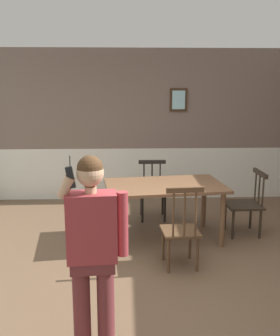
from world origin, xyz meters
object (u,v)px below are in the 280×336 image
at_px(chair_near_window, 181,229).
at_px(dining_table, 165,191).
at_px(chair_by_doorway, 246,203).
at_px(chair_at_table_head, 153,190).
at_px(person_figure, 93,243).

bearing_deg(chair_near_window, dining_table, 91.88).
height_order(chair_by_doorway, chair_at_table_head, chair_by_doorway).
bearing_deg(chair_at_table_head, person_figure, 77.25).
bearing_deg(chair_by_doorway, dining_table, 95.18).
distance_m(chair_at_table_head, person_figure, 3.21).
distance_m(dining_table, chair_by_doorway, 1.20).
xyz_separation_m(chair_by_doorway, person_figure, (-1.96, -2.37, 0.44)).
xyz_separation_m(chair_near_window, person_figure, (-0.89, -1.37, 0.43)).
bearing_deg(dining_table, chair_at_table_head, 96.59).
bearing_deg(person_figure, chair_at_table_head, -107.20).
distance_m(chair_near_window, chair_by_doorway, 1.47).
xyz_separation_m(chair_near_window, chair_by_doorway, (1.07, 1.00, -0.01)).
relative_size(chair_at_table_head, person_figure, 0.57).
height_order(chair_near_window, person_figure, person_figure).
bearing_deg(chair_at_table_head, chair_by_doorway, 150.01).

